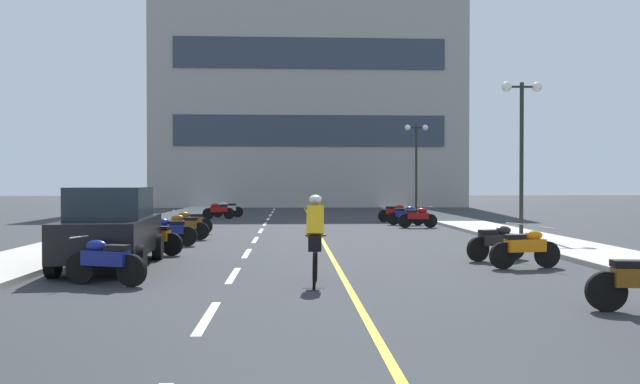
% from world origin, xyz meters
% --- Properties ---
extents(ground_plane, '(140.00, 140.00, 0.00)m').
position_xyz_m(ground_plane, '(0.00, 21.00, 0.00)').
color(ground_plane, '#2D3033').
extents(curb_left, '(2.40, 72.00, 0.12)m').
position_xyz_m(curb_left, '(-7.20, 24.00, 0.06)').
color(curb_left, '#B7B2A8').
rests_on(curb_left, ground).
extents(curb_right, '(2.40, 72.00, 0.12)m').
position_xyz_m(curb_right, '(7.20, 24.00, 0.06)').
color(curb_right, '#B7B2A8').
rests_on(curb_right, ground).
extents(lane_dash_1, '(0.14, 2.20, 0.01)m').
position_xyz_m(lane_dash_1, '(-2.00, 6.00, 0.00)').
color(lane_dash_1, silver).
rests_on(lane_dash_1, ground).
extents(lane_dash_2, '(0.14, 2.20, 0.01)m').
position_xyz_m(lane_dash_2, '(-2.00, 10.00, 0.00)').
color(lane_dash_2, silver).
rests_on(lane_dash_2, ground).
extents(lane_dash_3, '(0.14, 2.20, 0.01)m').
position_xyz_m(lane_dash_3, '(-2.00, 14.00, 0.00)').
color(lane_dash_3, silver).
rests_on(lane_dash_3, ground).
extents(lane_dash_4, '(0.14, 2.20, 0.01)m').
position_xyz_m(lane_dash_4, '(-2.00, 18.00, 0.00)').
color(lane_dash_4, silver).
rests_on(lane_dash_4, ground).
extents(lane_dash_5, '(0.14, 2.20, 0.01)m').
position_xyz_m(lane_dash_5, '(-2.00, 22.00, 0.00)').
color(lane_dash_5, silver).
rests_on(lane_dash_5, ground).
extents(lane_dash_6, '(0.14, 2.20, 0.01)m').
position_xyz_m(lane_dash_6, '(-2.00, 26.00, 0.00)').
color(lane_dash_6, silver).
rests_on(lane_dash_6, ground).
extents(lane_dash_7, '(0.14, 2.20, 0.01)m').
position_xyz_m(lane_dash_7, '(-2.00, 30.00, 0.00)').
color(lane_dash_7, silver).
rests_on(lane_dash_7, ground).
extents(lane_dash_8, '(0.14, 2.20, 0.01)m').
position_xyz_m(lane_dash_8, '(-2.00, 34.00, 0.00)').
color(lane_dash_8, silver).
rests_on(lane_dash_8, ground).
extents(lane_dash_9, '(0.14, 2.20, 0.01)m').
position_xyz_m(lane_dash_9, '(-2.00, 38.00, 0.00)').
color(lane_dash_9, silver).
rests_on(lane_dash_9, ground).
extents(lane_dash_10, '(0.14, 2.20, 0.01)m').
position_xyz_m(lane_dash_10, '(-2.00, 42.00, 0.00)').
color(lane_dash_10, silver).
rests_on(lane_dash_10, ground).
extents(lane_dash_11, '(0.14, 2.20, 0.01)m').
position_xyz_m(lane_dash_11, '(-2.00, 46.00, 0.00)').
color(lane_dash_11, silver).
rests_on(lane_dash_11, ground).
extents(centre_line_yellow, '(0.12, 66.00, 0.01)m').
position_xyz_m(centre_line_yellow, '(0.25, 24.00, 0.00)').
color(centre_line_yellow, gold).
rests_on(centre_line_yellow, ground).
extents(office_building, '(25.05, 9.64, 19.97)m').
position_xyz_m(office_building, '(0.72, 49.76, 9.98)').
color(office_building, '#9E998E').
rests_on(office_building, ground).
extents(street_lamp_mid, '(1.46, 0.36, 5.39)m').
position_xyz_m(street_lamp_mid, '(7.40, 18.71, 4.04)').
color(street_lamp_mid, black).
rests_on(street_lamp_mid, curb_right).
extents(street_lamp_far, '(1.46, 0.36, 5.43)m').
position_xyz_m(street_lamp_far, '(7.03, 35.24, 4.06)').
color(street_lamp_far, black).
rests_on(street_lamp_far, curb_right).
extents(parked_car_near, '(2.19, 4.32, 1.82)m').
position_xyz_m(parked_car_near, '(-4.87, 11.31, 0.92)').
color(parked_car_near, black).
rests_on(parked_car_near, ground).
extents(motorcycle_2, '(1.64, 0.79, 0.92)m').
position_xyz_m(motorcycle_2, '(-4.27, 8.83, 0.47)').
color(motorcycle_2, black).
rests_on(motorcycle_2, ground).
extents(motorcycle_3, '(1.69, 0.60, 0.92)m').
position_xyz_m(motorcycle_3, '(4.45, 10.72, 0.47)').
color(motorcycle_3, black).
rests_on(motorcycle_3, ground).
extents(motorcycle_4, '(1.64, 0.80, 0.92)m').
position_xyz_m(motorcycle_4, '(4.28, 12.15, 0.47)').
color(motorcycle_4, black).
rests_on(motorcycle_4, ground).
extents(motorcycle_5, '(1.64, 0.78, 0.92)m').
position_xyz_m(motorcycle_5, '(-4.47, 13.74, 0.47)').
color(motorcycle_5, black).
rests_on(motorcycle_5, ground).
extents(motorcycle_6, '(1.70, 0.60, 0.92)m').
position_xyz_m(motorcycle_6, '(-4.49, 15.92, 0.47)').
color(motorcycle_6, black).
rests_on(motorcycle_6, ground).
extents(motorcycle_7, '(1.70, 0.60, 0.92)m').
position_xyz_m(motorcycle_7, '(-4.41, 18.02, 0.47)').
color(motorcycle_7, black).
rests_on(motorcycle_7, ground).
extents(motorcycle_8, '(1.66, 0.73, 0.92)m').
position_xyz_m(motorcycle_8, '(-4.56, 20.15, 0.47)').
color(motorcycle_8, black).
rests_on(motorcycle_8, ground).
extents(motorcycle_9, '(1.70, 0.60, 0.92)m').
position_xyz_m(motorcycle_9, '(4.62, 23.22, 0.47)').
color(motorcycle_9, black).
rests_on(motorcycle_9, ground).
extents(motorcycle_10, '(1.68, 0.68, 0.92)m').
position_xyz_m(motorcycle_10, '(4.43, 24.89, 0.47)').
color(motorcycle_10, black).
rests_on(motorcycle_10, ground).
extents(motorcycle_11, '(1.67, 0.70, 0.92)m').
position_xyz_m(motorcycle_11, '(4.32, 27.02, 0.47)').
color(motorcycle_11, black).
rests_on(motorcycle_11, ground).
extents(motorcycle_12, '(1.66, 0.74, 0.92)m').
position_xyz_m(motorcycle_12, '(-4.62, 29.95, 0.47)').
color(motorcycle_12, black).
rests_on(motorcycle_12, ground).
extents(motorcycle_13, '(1.70, 0.60, 0.92)m').
position_xyz_m(motorcycle_13, '(-4.32, 31.72, 0.47)').
color(motorcycle_13, black).
rests_on(motorcycle_13, ground).
extents(cyclist_rider, '(0.42, 1.77, 1.71)m').
position_xyz_m(cyclist_rider, '(-0.35, 8.78, 0.89)').
color(cyclist_rider, black).
rests_on(cyclist_rider, ground).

